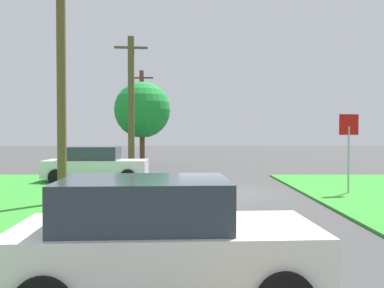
% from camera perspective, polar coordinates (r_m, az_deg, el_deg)
% --- Properties ---
extents(ground_plane, '(120.00, 120.00, 0.00)m').
position_cam_1_polar(ground_plane, '(15.64, 3.14, -6.67)').
color(ground_plane, '#3E3E3E').
extents(lane_stripe_center, '(0.20, 14.00, 0.01)m').
position_cam_1_polar(lane_stripe_center, '(7.82, 6.17, -14.90)').
color(lane_stripe_center, yellow).
rests_on(lane_stripe_center, ground).
extents(stop_sign, '(0.74, 0.17, 2.90)m').
position_cam_1_polar(stop_sign, '(15.90, 21.00, 0.74)').
color(stop_sign, '#9EA0A8').
rests_on(stop_sign, ground).
extents(parked_car_near_building, '(4.53, 1.99, 1.62)m').
position_cam_1_polar(parked_car_near_building, '(19.21, -12.88, -2.78)').
color(parked_car_near_building, silver).
rests_on(parked_car_near_building, ground).
extents(car_behind_on_main_road, '(3.98, 2.13, 1.62)m').
position_cam_1_polar(car_behind_on_main_road, '(5.56, -4.04, -13.17)').
color(car_behind_on_main_road, white).
rests_on(car_behind_on_main_road, ground).
extents(utility_pole_near, '(1.78, 0.54, 7.22)m').
position_cam_1_polar(utility_pole_near, '(13.44, -17.21, 7.93)').
color(utility_pole_near, brown).
rests_on(utility_pole_near, ground).
extents(utility_pole_mid, '(1.80, 0.36, 7.48)m').
position_cam_1_polar(utility_pole_mid, '(22.96, -8.07, 5.46)').
color(utility_pole_mid, brown).
rests_on(utility_pole_mid, ground).
extents(utility_pole_far, '(1.80, 0.35, 7.15)m').
position_cam_1_polar(utility_pole_far, '(32.85, -6.63, 3.96)').
color(utility_pole_far, brown).
rests_on(utility_pole_far, ground).
extents(oak_tree_left, '(3.72, 3.72, 5.65)m').
position_cam_1_polar(oak_tree_left, '(27.80, -6.55, 4.67)').
color(oak_tree_left, brown).
rests_on(oak_tree_left, ground).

